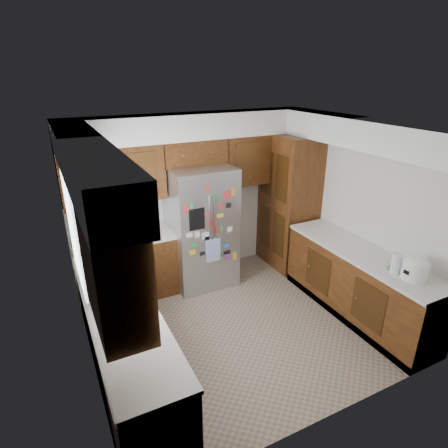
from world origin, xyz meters
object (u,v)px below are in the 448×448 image
Objects in this scene: fridge at (201,227)px; pantry at (288,202)px; paper_towel at (396,264)px; rice_cooker at (416,268)px.

pantry is at bearing -2.06° from fridge.
paper_towel is (-0.09, -2.17, -0.04)m from pantry.
fridge is 2.64m from paper_towel.
pantry is 7.31× the size of rice_cooker.
fridge is at bearing 121.93° from rice_cooker.
paper_towel is (1.41, -2.23, 0.14)m from fridge.
rice_cooker is at bearing -58.07° from fridge.
rice_cooker is 0.20m from paper_towel.
pantry is 2.35m from rice_cooker.
pantry reaches higher than fridge.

